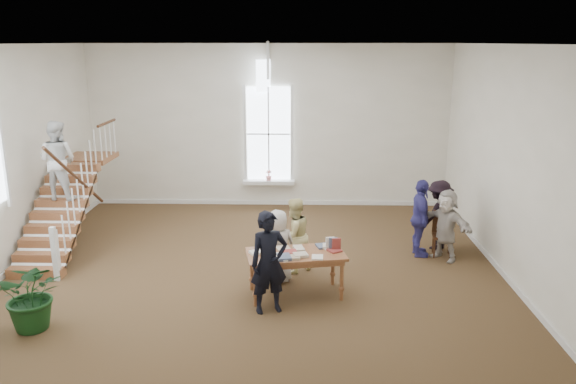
{
  "coord_description": "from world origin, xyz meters",
  "views": [
    {
      "loc": [
        0.93,
        -11.04,
        4.55
      ],
      "look_at": [
        0.64,
        0.4,
        1.47
      ],
      "focal_mm": 35.0,
      "sensor_mm": 36.0,
      "label": 1
    }
  ],
  "objects_px": {
    "elderly_woman": "(278,246)",
    "person_yellow": "(294,235)",
    "woman_cluster_a": "(420,218)",
    "floor_plant": "(33,295)",
    "police_officer": "(269,262)",
    "side_chair": "(442,231)",
    "woman_cluster_b": "(439,215)",
    "woman_cluster_c": "(446,225)",
    "library_table": "(296,257)"
  },
  "relations": [
    {
      "from": "library_table",
      "to": "woman_cluster_b",
      "type": "distance_m",
      "value": 4.05
    },
    {
      "from": "woman_cluster_c",
      "to": "floor_plant",
      "type": "bearing_deg",
      "value": -106.84
    },
    {
      "from": "person_yellow",
      "to": "floor_plant",
      "type": "relative_size",
      "value": 1.29
    },
    {
      "from": "library_table",
      "to": "woman_cluster_c",
      "type": "bearing_deg",
      "value": 19.86
    },
    {
      "from": "police_officer",
      "to": "woman_cluster_c",
      "type": "height_order",
      "value": "police_officer"
    },
    {
      "from": "elderly_woman",
      "to": "woman_cluster_a",
      "type": "relative_size",
      "value": 0.85
    },
    {
      "from": "police_officer",
      "to": "side_chair",
      "type": "height_order",
      "value": "police_officer"
    },
    {
      "from": "person_yellow",
      "to": "floor_plant",
      "type": "distance_m",
      "value": 4.85
    },
    {
      "from": "woman_cluster_b",
      "to": "police_officer",
      "type": "bearing_deg",
      "value": 3.77
    },
    {
      "from": "library_table",
      "to": "elderly_woman",
      "type": "height_order",
      "value": "elderly_woman"
    },
    {
      "from": "floor_plant",
      "to": "side_chair",
      "type": "distance_m",
      "value": 8.19
    },
    {
      "from": "library_table",
      "to": "police_officer",
      "type": "bearing_deg",
      "value": -135.39
    },
    {
      "from": "police_officer",
      "to": "elderly_woman",
      "type": "bearing_deg",
      "value": 64.96
    },
    {
      "from": "woman_cluster_b",
      "to": "floor_plant",
      "type": "height_order",
      "value": "woman_cluster_b"
    },
    {
      "from": "library_table",
      "to": "police_officer",
      "type": "distance_m",
      "value": 0.8
    },
    {
      "from": "woman_cluster_b",
      "to": "side_chair",
      "type": "distance_m",
      "value": 0.45
    },
    {
      "from": "woman_cluster_a",
      "to": "side_chair",
      "type": "distance_m",
      "value": 0.6
    },
    {
      "from": "person_yellow",
      "to": "woman_cluster_c",
      "type": "height_order",
      "value": "same"
    },
    {
      "from": "woman_cluster_c",
      "to": "woman_cluster_b",
      "type": "bearing_deg",
      "value": 139.64
    },
    {
      "from": "elderly_woman",
      "to": "side_chair",
      "type": "relative_size",
      "value": 1.48
    },
    {
      "from": "elderly_woman",
      "to": "woman_cluster_c",
      "type": "xyz_separation_m",
      "value": [
        3.52,
        1.26,
        0.05
      ]
    },
    {
      "from": "side_chair",
      "to": "woman_cluster_b",
      "type": "bearing_deg",
      "value": 99.59
    },
    {
      "from": "woman_cluster_a",
      "to": "floor_plant",
      "type": "xyz_separation_m",
      "value": [
        -6.9,
        -3.42,
        -0.25
      ]
    },
    {
      "from": "person_yellow",
      "to": "woman_cluster_b",
      "type": "distance_m",
      "value": 3.51
    },
    {
      "from": "woman_cluster_a",
      "to": "person_yellow",
      "type": "bearing_deg",
      "value": 110.14
    },
    {
      "from": "woman_cluster_a",
      "to": "woman_cluster_b",
      "type": "bearing_deg",
      "value": -47.42
    },
    {
      "from": "elderly_woman",
      "to": "woman_cluster_b",
      "type": "xyz_separation_m",
      "value": [
        3.52,
        1.91,
        0.07
      ]
    },
    {
      "from": "police_officer",
      "to": "person_yellow",
      "type": "bearing_deg",
      "value": 56.66
    },
    {
      "from": "police_officer",
      "to": "library_table",
      "type": "bearing_deg",
      "value": 34.68
    },
    {
      "from": "library_table",
      "to": "woman_cluster_b",
      "type": "xyz_separation_m",
      "value": [
        3.17,
        2.51,
        0.04
      ]
    },
    {
      "from": "police_officer",
      "to": "floor_plant",
      "type": "bearing_deg",
      "value": 170.24
    },
    {
      "from": "person_yellow",
      "to": "woman_cluster_a",
      "type": "relative_size",
      "value": 0.91
    },
    {
      "from": "woman_cluster_a",
      "to": "floor_plant",
      "type": "relative_size",
      "value": 1.42
    },
    {
      "from": "police_officer",
      "to": "person_yellow",
      "type": "relative_size",
      "value": 1.17
    },
    {
      "from": "police_officer",
      "to": "person_yellow",
      "type": "height_order",
      "value": "police_officer"
    },
    {
      "from": "library_table",
      "to": "woman_cluster_a",
      "type": "height_order",
      "value": "woman_cluster_a"
    },
    {
      "from": "woman_cluster_b",
      "to": "woman_cluster_c",
      "type": "relative_size",
      "value": 1.02
    },
    {
      "from": "side_chair",
      "to": "elderly_woman",
      "type": "bearing_deg",
      "value": -148.79
    },
    {
      "from": "woman_cluster_c",
      "to": "side_chair",
      "type": "distance_m",
      "value": 0.35
    },
    {
      "from": "person_yellow",
      "to": "police_officer",
      "type": "bearing_deg",
      "value": 37.92
    },
    {
      "from": "person_yellow",
      "to": "side_chair",
      "type": "xyz_separation_m",
      "value": [
        3.23,
        1.02,
        -0.23
      ]
    },
    {
      "from": "police_officer",
      "to": "woman_cluster_b",
      "type": "height_order",
      "value": "police_officer"
    },
    {
      "from": "police_officer",
      "to": "woman_cluster_b",
      "type": "distance_m",
      "value": 4.8
    },
    {
      "from": "library_table",
      "to": "floor_plant",
      "type": "bearing_deg",
      "value": -172.72
    },
    {
      "from": "woman_cluster_a",
      "to": "police_officer",
      "type": "bearing_deg",
      "value": 131.72
    },
    {
      "from": "person_yellow",
      "to": "woman_cluster_a",
      "type": "bearing_deg",
      "value": 160.17
    },
    {
      "from": "floor_plant",
      "to": "library_table",
      "type": "bearing_deg",
      "value": 17.82
    },
    {
      "from": "elderly_woman",
      "to": "floor_plant",
      "type": "relative_size",
      "value": 1.21
    },
    {
      "from": "elderly_woman",
      "to": "person_yellow",
      "type": "relative_size",
      "value": 0.94
    },
    {
      "from": "person_yellow",
      "to": "woman_cluster_a",
      "type": "xyz_separation_m",
      "value": [
        2.72,
        0.96,
        0.08
      ]
    }
  ]
}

